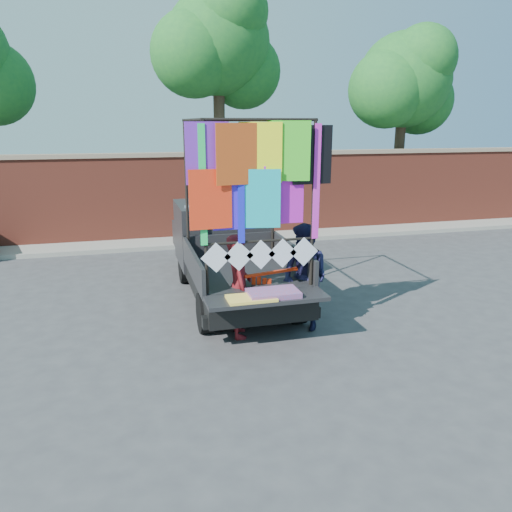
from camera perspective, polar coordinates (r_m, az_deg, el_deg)
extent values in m
plane|color=#38383A|center=(9.01, -0.29, -7.57)|extent=(90.00, 90.00, 0.00)
cube|color=brown|center=(15.36, -6.90, 6.63)|extent=(30.00, 0.35, 2.50)
cube|color=gray|center=(15.23, -7.06, 11.47)|extent=(30.00, 0.45, 0.12)
cube|color=gray|center=(14.90, -6.38, 1.73)|extent=(30.00, 1.20, 0.12)
cylinder|color=#38281C|center=(16.56, -4.16, 12.45)|extent=(0.36, 0.36, 5.46)
sphere|color=#1B6126|center=(16.72, -4.38, 23.19)|extent=(3.20, 3.20, 3.20)
sphere|color=#1B6126|center=(17.20, -1.44, 20.38)|extent=(2.40, 2.40, 2.40)
sphere|color=#1B6126|center=(16.24, -7.13, 21.98)|extent=(2.60, 2.60, 2.60)
sphere|color=#1B6126|center=(16.33, -2.86, 26.19)|extent=(2.20, 2.20, 2.20)
cylinder|color=#38281C|center=(18.91, 15.97, 10.85)|extent=(0.36, 0.36, 4.55)
sphere|color=#1B6126|center=(18.92, 16.57, 18.71)|extent=(3.20, 3.20, 3.20)
sphere|color=#1B6126|center=(19.70, 18.14, 16.53)|extent=(2.40, 2.40, 2.40)
sphere|color=#1B6126|center=(18.25, 14.73, 17.97)|extent=(2.60, 2.60, 2.60)
sphere|color=#1B6126|center=(18.63, 18.58, 20.65)|extent=(2.20, 2.20, 2.20)
cylinder|color=black|center=(11.20, -8.12, -1.28)|extent=(0.23, 0.69, 0.69)
cylinder|color=black|center=(8.54, -5.80, -6.46)|extent=(0.23, 0.69, 0.69)
cylinder|color=black|center=(11.50, 0.02, -0.70)|extent=(0.23, 0.69, 0.69)
cylinder|color=black|center=(8.91, 4.71, -5.49)|extent=(0.23, 0.69, 0.69)
cube|color=black|center=(9.89, -2.40, -2.27)|extent=(1.79, 4.42, 0.32)
cube|color=black|center=(9.07, -1.34, -1.92)|extent=(1.89, 2.42, 0.11)
cube|color=black|center=(8.84, -7.19, -0.92)|extent=(0.06, 2.42, 0.47)
cube|color=black|center=(9.25, 4.23, -0.12)|extent=(0.06, 2.42, 0.47)
cube|color=black|center=(10.12, -2.92, 1.23)|extent=(1.89, 0.06, 0.47)
cube|color=black|center=(11.09, -4.02, 2.70)|extent=(1.89, 1.68, 1.31)
cube|color=#8C9EAD|center=(10.55, -3.57, 4.41)|extent=(1.68, 0.06, 0.58)
cube|color=#8C9EAD|center=(11.81, -4.77, 4.49)|extent=(1.68, 0.11, 0.74)
cube|color=black|center=(12.26, -5.02, 2.61)|extent=(1.84, 0.95, 0.58)
cube|color=black|center=(7.71, 1.23, -4.86)|extent=(1.89, 0.58, 0.06)
cube|color=black|center=(8.07, 0.73, -6.97)|extent=(1.95, 0.16, 0.19)
cylinder|color=black|center=(7.53, -5.85, 5.20)|extent=(0.05, 0.05, 2.63)
cylinder|color=black|center=(9.69, -7.94, 7.33)|extent=(0.05, 0.05, 2.63)
cylinder|color=black|center=(7.98, 6.54, 5.73)|extent=(0.05, 0.05, 2.63)
cylinder|color=black|center=(10.04, 1.96, 7.72)|extent=(0.05, 0.05, 2.63)
cylinder|color=black|center=(7.60, 0.55, 15.33)|extent=(1.79, 0.05, 0.05)
cylinder|color=black|center=(9.75, -3.01, 15.24)|extent=(1.79, 0.05, 0.05)
cylinder|color=black|center=(8.51, -7.31, 15.18)|extent=(0.05, 2.26, 0.05)
cylinder|color=black|center=(8.91, 4.15, 15.25)|extent=(0.05, 2.26, 0.05)
cylinder|color=black|center=(7.81, 0.52, 1.70)|extent=(1.79, 0.04, 0.04)
cube|color=purple|center=(7.42, -5.42, 11.62)|extent=(0.65, 0.02, 0.89)
cube|color=#C94917|center=(7.46, -2.31, 11.69)|extent=(0.65, 0.02, 0.89)
cube|color=#F9FF1A|center=(7.59, 0.58, 11.76)|extent=(0.65, 0.02, 0.89)
cube|color=#3CD124|center=(7.67, 3.57, 11.76)|extent=(0.65, 0.02, 0.89)
cube|color=black|center=(7.84, 6.27, 11.77)|extent=(0.65, 0.02, 0.89)
cube|color=#FF3515|center=(7.45, -5.24, 6.35)|extent=(0.65, 0.02, 0.89)
cube|color=#391CFE|center=(7.57, -2.33, 6.53)|extent=(0.65, 0.02, 0.89)
cube|color=#0DB3BF|center=(7.62, 0.65, 6.60)|extent=(0.65, 0.02, 0.89)
cube|color=#E419D8|center=(7.78, 3.39, 6.74)|extent=(0.65, 0.02, 0.89)
cube|color=#1AD65E|center=(7.43, -6.11, 7.94)|extent=(0.11, 0.01, 1.79)
cube|color=#E826D1|center=(7.90, 6.95, 8.33)|extent=(0.11, 0.01, 1.79)
cube|color=#1A23F0|center=(7.54, -1.72, 8.12)|extent=(0.11, 0.01, 1.79)
cube|color=white|center=(7.68, -4.58, -0.20)|extent=(0.48, 0.01, 0.48)
cube|color=white|center=(7.75, -1.98, -0.02)|extent=(0.48, 0.01, 0.48)
cube|color=white|center=(7.83, 0.57, 0.15)|extent=(0.48, 0.01, 0.48)
cube|color=white|center=(7.93, 3.06, 0.32)|extent=(0.48, 0.01, 0.48)
cube|color=white|center=(8.05, 5.49, 0.49)|extent=(0.48, 0.01, 0.48)
cube|color=red|center=(7.71, 1.98, -4.27)|extent=(0.79, 0.47, 0.08)
cube|color=#FFD850|center=(7.56, -0.54, -4.84)|extent=(0.74, 0.42, 0.04)
imported|color=maroon|center=(8.20, -2.01, -3.44)|extent=(0.47, 0.67, 1.74)
imported|color=#161535|center=(8.53, 5.58, -2.42)|extent=(1.01, 1.10, 1.83)
cube|color=red|center=(8.30, 1.88, -1.89)|extent=(1.02, 0.29, 0.04)
cube|color=red|center=(8.30, -0.28, -4.26)|extent=(0.07, 0.02, 0.60)
cube|color=red|center=(8.32, 0.31, -4.34)|extent=(0.07, 0.02, 0.60)
cube|color=red|center=(8.35, 0.89, -4.42)|extent=(0.07, 0.02, 0.60)
cube|color=red|center=(8.38, 1.46, -4.49)|extent=(0.07, 0.02, 0.60)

